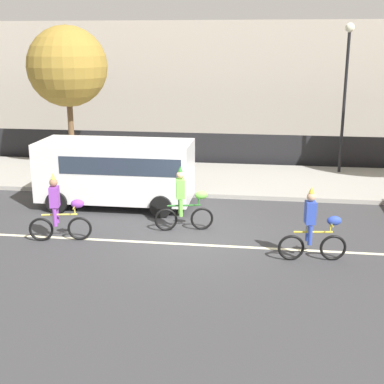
{
  "coord_description": "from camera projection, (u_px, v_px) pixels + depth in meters",
  "views": [
    {
      "loc": [
        1.87,
        -13.92,
        5.3
      ],
      "look_at": [
        -0.26,
        1.2,
        1.0
      ],
      "focal_mm": 50.0,
      "sensor_mm": 36.0,
      "label": 1
    }
  ],
  "objects": [
    {
      "name": "street_lamp_post",
      "position": [
        346.0,
        77.0,
        20.93
      ],
      "size": [
        0.36,
        0.36,
        5.86
      ],
      "color": "black",
      "rests_on": "sidewalk_curb"
    },
    {
      "name": "parade_cyclist_purple",
      "position": [
        60.0,
        211.0,
        14.57
      ],
      "size": [
        1.7,
        0.55,
        1.92
      ],
      "color": "black",
      "rests_on": "ground"
    },
    {
      "name": "building_backdrop",
      "position": [
        251.0,
        80.0,
        31.14
      ],
      "size": [
        28.0,
        8.0,
        6.36
      ],
      "primitive_type": "cube",
      "color": "#B2A899",
      "rests_on": "ground"
    },
    {
      "name": "parade_cyclist_lime",
      "position": [
        184.0,
        202.0,
        15.38
      ],
      "size": [
        1.69,
        0.57,
        1.92
      ],
      "color": "black",
      "rests_on": "ground"
    },
    {
      "name": "street_tree_far_corner",
      "position": [
        67.0,
        67.0,
        22.04
      ],
      "size": [
        3.31,
        3.31,
        5.83
      ],
      "color": "brown",
      "rests_on": "sidewalk_curb"
    },
    {
      "name": "parked_van_white",
      "position": [
        118.0,
        169.0,
        17.58
      ],
      "size": [
        5.0,
        2.22,
        2.18
      ],
      "color": "white",
      "rests_on": "ground"
    },
    {
      "name": "road_centre_line",
      "position": [
        193.0,
        244.0,
        14.48
      ],
      "size": [
        36.0,
        0.14,
        0.01
      ],
      "primitive_type": "cube",
      "color": "beige",
      "rests_on": "ground"
    },
    {
      "name": "parade_cyclist_cobalt",
      "position": [
        314.0,
        229.0,
        13.23
      ],
      "size": [
        1.71,
        0.51,
        1.92
      ],
      "color": "black",
      "rests_on": "ground"
    },
    {
      "name": "sidewalk_curb",
      "position": [
        217.0,
        179.0,
        21.14
      ],
      "size": [
        60.0,
        5.0,
        0.15
      ],
      "primitive_type": "cube",
      "color": "#9E9B93",
      "rests_on": "ground"
    },
    {
      "name": "fence_line",
      "position": [
        223.0,
        149.0,
        23.73
      ],
      "size": [
        40.0,
        0.08,
        1.4
      ],
      "primitive_type": "cube",
      "color": "black",
      "rests_on": "ground"
    },
    {
      "name": "ground_plane",
      "position": [
        195.0,
        238.0,
        14.96
      ],
      "size": [
        80.0,
        80.0,
        0.0
      ],
      "primitive_type": "plane",
      "color": "#38383A"
    }
  ]
}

